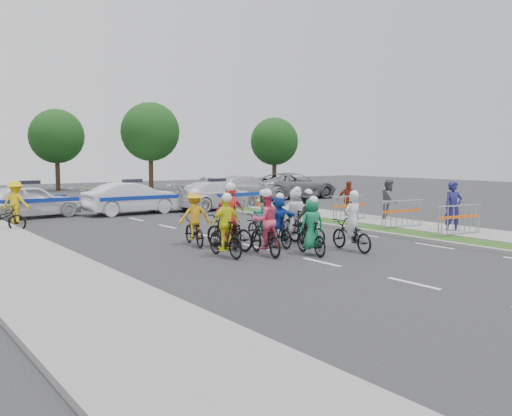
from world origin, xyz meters
TOP-DOWN VIEW (x-y plane):
  - ground at (0.00, 0.00)m, footprint 90.00×90.00m
  - curb_right at (5.10, 5.00)m, footprint 0.20×60.00m
  - grass_strip at (5.80, 5.00)m, footprint 1.20×60.00m
  - sidewalk_right at (7.60, 5.00)m, footprint 2.40×60.00m
  - sidewalk_left at (-6.50, 5.00)m, footprint 3.00×60.00m
  - rider_0 at (1.90, 0.85)m, footprint 0.78×1.79m
  - rider_1 at (0.51, 1.00)m, footprint 0.77×1.64m
  - rider_2 at (-0.56, 1.73)m, footprint 0.95×1.92m
  - rider_3 at (-1.64, 2.09)m, footprint 0.89×1.69m
  - rider_4 at (1.64, 2.56)m, footprint 0.98×1.72m
  - rider_5 at (0.57, 2.62)m, footprint 1.36×1.62m
  - rider_6 at (-0.86, 3.15)m, footprint 1.03×2.05m
  - rider_7 at (1.83, 3.35)m, footprint 0.82×1.75m
  - rider_8 at (0.92, 3.96)m, footprint 0.72×1.67m
  - rider_9 at (-0.24, 4.10)m, footprint 1.01×1.88m
  - rider_10 at (-1.36, 4.36)m, footprint 1.07×1.81m
  - police_car_0 at (-3.58, 15.29)m, footprint 4.60×2.31m
  - police_car_1 at (0.82, 14.29)m, footprint 4.55×1.69m
  - police_car_2 at (5.27, 13.95)m, footprint 5.10×2.48m
  - civilian_sedan at (9.31, 17.23)m, footprint 5.37×2.27m
  - civilian_suv at (13.09, 17.42)m, footprint 6.08×3.18m
  - spectator_0 at (7.35, 1.33)m, footprint 0.80×0.67m
  - spectator_1 at (8.39, 5.21)m, footprint 1.09×1.05m
  - spectator_2 at (7.84, 7.08)m, footprint 1.03×0.88m
  - marshal_hiviz at (-4.52, 13.68)m, footprint 1.26×1.24m
  - barrier_0 at (6.70, 0.62)m, footprint 2.05×0.74m
  - barrier_1 at (6.70, 3.07)m, footprint 2.04×0.72m
  - barrier_2 at (6.70, 5.81)m, footprint 2.03×0.62m
  - cone_0 at (4.26, 8.33)m, footprint 0.40×0.40m
  - cone_1 at (7.07, 12.75)m, footprint 0.40×0.40m
  - tree_1 at (9.00, 30.00)m, footprint 4.55×4.55m
  - tree_2 at (18.00, 26.00)m, footprint 3.85×3.85m
  - tree_4 at (3.00, 34.00)m, footprint 4.20×4.20m

SIDE VIEW (x-z plane):
  - ground at x=0.00m, z-range 0.00..0.00m
  - grass_strip at x=5.80m, z-range 0.00..0.11m
  - curb_right at x=5.10m, z-range 0.00..0.12m
  - sidewalk_right at x=7.60m, z-range 0.00..0.13m
  - sidewalk_left at x=-6.50m, z-range 0.00..0.13m
  - cone_0 at x=4.26m, z-range -0.01..0.69m
  - cone_1 at x=7.07m, z-range -0.01..0.69m
  - barrier_0 at x=6.70m, z-range 0.00..1.12m
  - barrier_1 at x=6.70m, z-range 0.00..1.12m
  - barrier_2 at x=6.70m, z-range 0.00..1.12m
  - rider_0 at x=1.90m, z-range -0.30..1.48m
  - rider_8 at x=0.92m, z-range -0.21..1.47m
  - rider_1 at x=0.51m, z-range -0.18..1.49m
  - rider_6 at x=-0.86m, z-range -0.34..1.65m
  - rider_4 at x=1.64m, z-range -0.19..1.55m
  - rider_3 at x=-1.64m, z-range -0.20..1.57m
  - rider_10 at x=-1.36m, z-range -0.19..1.57m
  - rider_7 at x=1.83m, z-range -0.19..1.58m
  - rider_2 at x=-0.56m, z-range -0.24..1.63m
  - rider_5 at x=0.57m, z-range -0.12..1.54m
  - police_car_2 at x=5.27m, z-range 0.00..1.43m
  - rider_9 at x=-0.24m, z-range -0.22..1.70m
  - police_car_1 at x=0.82m, z-range 0.00..1.49m
  - police_car_0 at x=-3.58m, z-range 0.00..1.50m
  - civilian_sedan at x=9.31m, z-range 0.00..1.54m
  - civilian_suv at x=13.09m, z-range 0.00..1.63m
  - spectator_2 at x=7.84m, z-range 0.00..1.65m
  - marshal_hiviz at x=-4.52m, z-range 0.00..1.74m
  - spectator_1 at x=8.39m, z-range 0.00..1.77m
  - spectator_0 at x=7.35m, z-range 0.00..1.88m
  - tree_2 at x=18.00m, z-range 0.95..6.72m
  - tree_4 at x=3.00m, z-range 1.04..7.34m
  - tree_1 at x=9.00m, z-range 1.12..7.95m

